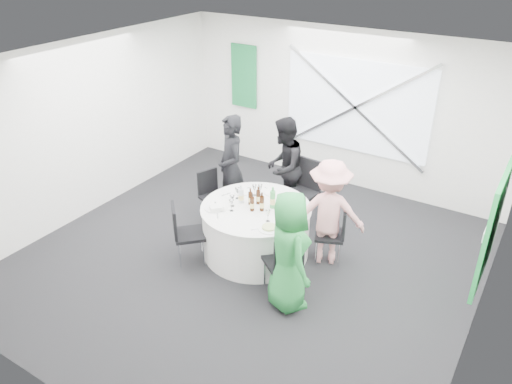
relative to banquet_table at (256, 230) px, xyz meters
The scene contains 50 objects.
floor 0.43m from the banquet_table, 90.00° to the right, with size 6.00×6.00×0.00m, color black.
ceiling 2.43m from the banquet_table, 90.00° to the right, with size 6.00×6.00×0.00m, color white.
wall_back 2.98m from the banquet_table, 90.00° to the left, with size 6.00×6.00×0.00m, color white.
wall_front 3.36m from the banquet_table, 90.00° to the right, with size 6.00×6.00×0.00m, color white.
wall_left 3.17m from the banquet_table, behind, with size 6.00×6.00×0.00m, color white.
wall_right 3.17m from the banquet_table, ahead, with size 6.00×6.00×0.00m, color white.
window_panel 2.99m from the banquet_table, 83.80° to the left, with size 2.60×0.03×1.60m, color silver.
window_brace_a 2.96m from the banquet_table, 83.71° to the left, with size 0.05×0.05×3.16m, color silver.
window_brace_b 2.96m from the banquet_table, 83.71° to the left, with size 0.05×0.05×3.16m, color silver.
green_banner 3.65m from the banquet_table, 126.03° to the left, with size 0.55×0.04×1.20m, color #156B3A.
green_sign 3.08m from the banquet_table, ahead, with size 0.05×1.20×1.40m, color green.
banquet_table is the anchor object (origin of this frame).
chair_back 1.24m from the banquet_table, 83.34° to the left, with size 0.52×0.53×1.03m.
chair_back_left 1.21m from the banquet_table, 158.40° to the left, with size 0.49×0.49×0.83m.
chair_back_right 1.13m from the banquet_table, 21.73° to the left, with size 0.51×0.51×0.86m.
chair_front_right 1.04m from the banquet_table, 37.09° to the right, with size 0.59×0.59×0.93m.
chair_front_left 1.04m from the banquet_table, 135.38° to the right, with size 0.58×0.58×0.90m.
person_man_back_left 1.22m from the banquet_table, 142.70° to the left, with size 0.63×0.41×1.73m, color black.
person_man_back 1.35m from the banquet_table, 101.70° to the left, with size 0.80×0.44×1.64m, color black.
person_woman_pink 1.09m from the banquet_table, 22.19° to the left, with size 1.00×0.46×1.55m, color pink.
person_woman_green 1.25m from the banquet_table, 38.46° to the right, with size 0.77×0.50×1.57m, color #248439.
plate_back 0.63m from the banquet_table, 92.36° to the left, with size 0.26×0.26×0.01m.
plate_back_left 0.63m from the banquet_table, 146.63° to the left, with size 0.25×0.25×0.01m.
plate_back_right 0.65m from the banquet_table, 25.33° to the left, with size 0.28×0.28×0.04m.
plate_front_right 0.71m from the banquet_table, 41.15° to the right, with size 0.29×0.29×0.04m.
plate_front_left 0.71m from the banquet_table, 143.66° to the right, with size 0.25×0.25×0.01m.
napkin 0.69m from the banquet_table, 138.79° to the right, with size 0.19×0.12×0.05m, color silver.
beer_bottle_a 0.49m from the banquet_table, 164.35° to the left, with size 0.06×0.06×0.25m.
beer_bottle_b 0.49m from the banquet_table, 105.49° to the left, with size 0.06×0.06×0.27m.
beer_bottle_c 0.50m from the banquet_table, 17.35° to the right, with size 0.06×0.06×0.28m.
beer_bottle_d 0.50m from the banquet_table, 86.93° to the right, with size 0.06×0.06×0.27m.
green_water_bottle 0.56m from the banquet_table, 29.47° to the left, with size 0.08×0.08×0.32m.
clear_water_bottle 0.55m from the banquet_table, behind, with size 0.08×0.08×0.27m.
wine_glass_a 0.60m from the banquet_table, 12.46° to the left, with size 0.07×0.07×0.17m.
wine_glass_b 0.60m from the banquet_table, 153.30° to the right, with size 0.07×0.07×0.17m.
wine_glass_c 0.63m from the banquet_table, 168.36° to the left, with size 0.07×0.07×0.17m.
wine_glass_d 0.61m from the banquet_table, 125.78° to the left, with size 0.07×0.07×0.17m.
wine_glass_e 0.62m from the banquet_table, 131.08° to the right, with size 0.07×0.07×0.17m.
wine_glass_f 0.62m from the banquet_table, 112.48° to the left, with size 0.07×0.07×0.17m.
wine_glass_g 0.65m from the banquet_table, 35.39° to the right, with size 0.07×0.07×0.17m.
fork_a 0.69m from the banquet_table, 71.29° to the left, with size 0.01×0.15×0.01m, color silver.
knife_a 0.69m from the banquet_table, 102.53° to the left, with size 0.01×0.15×0.01m, color silver.
fork_b 0.69m from the banquet_table, 136.62° to the left, with size 0.01×0.15×0.01m, color silver.
knife_b 0.69m from the banquet_table, behind, with size 0.01×0.15×0.01m, color silver.
fork_c 0.69m from the banquet_table, 155.23° to the right, with size 0.01×0.15×0.01m, color silver.
knife_c 0.69m from the banquet_table, 122.56° to the right, with size 0.01×0.15×0.01m, color silver.
fork_d 0.69m from the banquet_table, 56.69° to the right, with size 0.01×0.15×0.01m, color silver.
knife_d 0.69m from the banquet_table, 21.17° to the right, with size 0.01×0.15×0.01m, color silver.
fork_e 0.69m from the banquet_table, 17.17° to the left, with size 0.01×0.15×0.01m, color silver.
knife_e 0.69m from the banquet_table, 42.58° to the left, with size 0.01×0.15×0.01m, color silver.
Camera 1 is at (3.22, -4.93, 4.23)m, focal length 35.00 mm.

